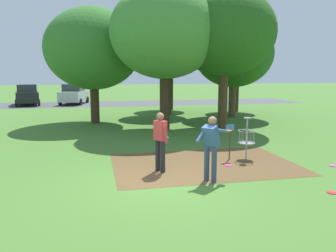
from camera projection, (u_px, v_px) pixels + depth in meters
name	position (u px, v px, depth m)	size (l,w,h in m)	color
ground_plane	(162.00, 183.00, 8.73)	(160.00, 160.00, 0.00)	#47752D
dirt_tee_pad	(204.00, 164.00, 10.60)	(5.63, 3.82, 0.01)	brown
disc_golf_basket	(245.00, 137.00, 11.08)	(0.98, 0.58, 1.39)	#9E9EA3
player_foreground_watching	(211.00, 144.00, 8.77)	(1.12, 0.61, 1.71)	#384260
player_throwing	(160.00, 138.00, 9.65)	(0.45, 0.49, 1.71)	#232328
frisbee_near_basket	(332.00, 192.00, 8.03)	(0.23, 0.23, 0.02)	red
frisbee_by_tee	(228.00, 165.00, 10.40)	(0.23, 0.23, 0.02)	#E53D99
frisbee_mid_grass	(334.00, 166.00, 10.36)	(0.25, 0.25, 0.02)	#E53D99
tree_near_left	(234.00, 54.00, 21.26)	(4.95, 4.95, 6.13)	brown
tree_near_right	(93.00, 49.00, 18.73)	(5.31, 5.31, 6.40)	#422D1E
tree_mid_left	(168.00, 47.00, 22.71)	(4.13, 4.13, 6.35)	#422D1E
tree_mid_center	(170.00, 58.00, 25.76)	(3.57, 3.57, 5.49)	#422D1E
tree_mid_right	(224.00, 33.00, 16.91)	(5.08, 5.08, 6.98)	#4C3823
tree_far_left	(165.00, 32.00, 16.38)	(5.33, 5.33, 7.05)	#422D1E
tree_far_center	(237.00, 57.00, 24.66)	(3.37, 3.37, 5.45)	#422D1E
parking_lot_strip	(113.00, 104.00, 31.62)	(36.00, 6.00, 0.01)	#4C4C51
parked_car_leftmost	(27.00, 95.00, 30.14)	(2.55, 4.46, 1.84)	black
parked_car_center_left	(74.00, 94.00, 31.14)	(2.62, 4.48, 1.84)	#B2B7BC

